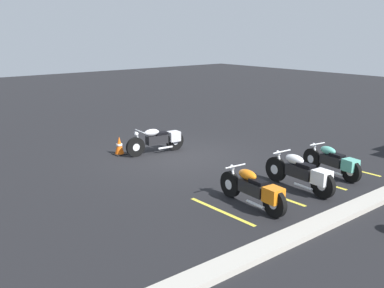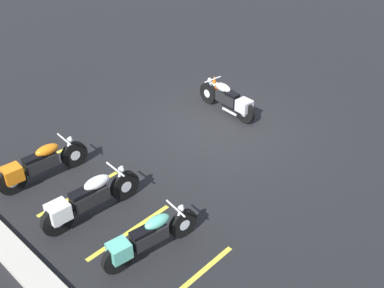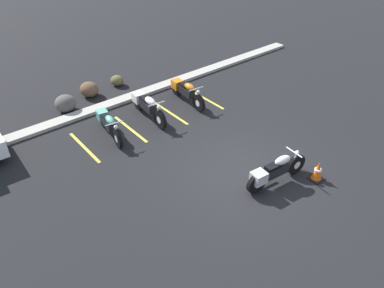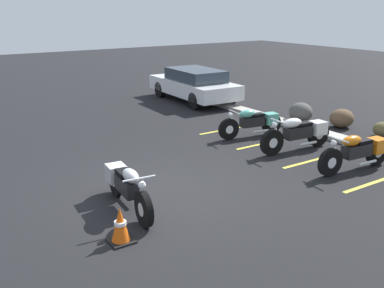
% 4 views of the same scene
% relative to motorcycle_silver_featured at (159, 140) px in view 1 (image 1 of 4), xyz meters
% --- Properties ---
extents(ground, '(60.00, 60.00, 0.00)m').
position_rel_motorcycle_silver_featured_xyz_m(ground, '(-0.30, 0.83, -0.45)').
color(ground, black).
extents(motorcycle_silver_featured, '(2.15, 0.63, 0.85)m').
position_rel_motorcycle_silver_featured_xyz_m(motorcycle_silver_featured, '(0.00, 0.00, 0.00)').
color(motorcycle_silver_featured, black).
rests_on(motorcycle_silver_featured, ground).
extents(parked_bike_0, '(0.68, 2.07, 0.82)m').
position_rel_motorcycle_silver_featured_xyz_m(parked_bike_0, '(-2.35, 5.22, -0.02)').
color(parked_bike_0, black).
rests_on(parked_bike_0, ground).
extents(parked_bike_1, '(0.64, 2.28, 0.90)m').
position_rel_motorcycle_silver_featured_xyz_m(parked_bike_1, '(-0.70, 5.36, 0.03)').
color(parked_bike_1, black).
rests_on(parked_bike_1, ground).
extents(parked_bike_2, '(0.61, 2.19, 0.86)m').
position_rel_motorcycle_silver_featured_xyz_m(parked_bike_2, '(1.11, 5.39, 0.01)').
color(parked_bike_2, black).
rests_on(parked_bike_2, ground).
extents(concrete_curb, '(18.00, 0.50, 0.12)m').
position_rel_motorcycle_silver_featured_xyz_m(concrete_curb, '(-0.30, 6.99, -0.39)').
color(concrete_curb, '#A8A399').
rests_on(concrete_curb, ground).
extents(traffic_cone, '(0.40, 0.40, 0.61)m').
position_rel_motorcycle_silver_featured_xyz_m(traffic_cone, '(1.13, -0.66, -0.17)').
color(traffic_cone, black).
rests_on(traffic_cone, ground).
extents(stall_line_0, '(0.10, 2.10, 0.00)m').
position_rel_motorcycle_silver_featured_xyz_m(stall_line_0, '(-3.38, 5.06, -0.45)').
color(stall_line_0, gold).
rests_on(stall_line_0, ground).
extents(stall_line_1, '(0.10, 2.10, 0.00)m').
position_rel_motorcycle_silver_featured_xyz_m(stall_line_1, '(-1.63, 5.06, -0.45)').
color(stall_line_1, gold).
rests_on(stall_line_1, ground).
extents(stall_line_2, '(0.10, 2.10, 0.00)m').
position_rel_motorcycle_silver_featured_xyz_m(stall_line_2, '(0.11, 5.06, -0.45)').
color(stall_line_2, gold).
rests_on(stall_line_2, ground).
extents(stall_line_3, '(0.10, 2.10, 0.00)m').
position_rel_motorcycle_silver_featured_xyz_m(stall_line_3, '(1.85, 5.06, -0.45)').
color(stall_line_3, gold).
rests_on(stall_line_3, ground).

